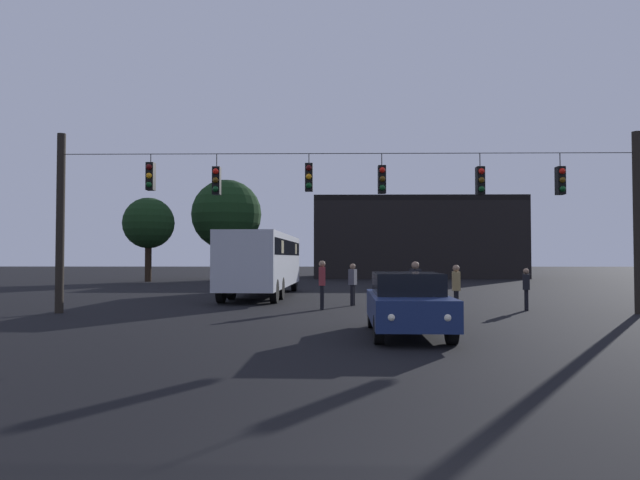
% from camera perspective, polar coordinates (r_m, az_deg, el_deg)
% --- Properties ---
extents(ground_plane, '(168.00, 168.00, 0.00)m').
position_cam_1_polar(ground_plane, '(29.15, 2.11, -5.53)').
color(ground_plane, black).
rests_on(ground_plane, ground).
extents(overhead_signal_span, '(19.90, 0.44, 6.16)m').
position_cam_1_polar(overhead_signal_span, '(18.85, 2.87, 3.60)').
color(overhead_signal_span, black).
rests_on(overhead_signal_span, ground).
extents(city_bus, '(2.94, 11.09, 3.00)m').
position_cam_1_polar(city_bus, '(27.26, -5.83, -1.86)').
color(city_bus, '#B7BCC6').
rests_on(city_bus, ground).
extents(car_near_right, '(1.91, 4.38, 1.52)m').
position_cam_1_polar(car_near_right, '(13.80, 8.97, -6.37)').
color(car_near_right, navy).
rests_on(car_near_right, ground).
extents(car_far_left, '(1.86, 4.36, 1.52)m').
position_cam_1_polar(car_far_left, '(38.06, -4.74, -3.45)').
color(car_far_left, black).
rests_on(car_far_left, ground).
extents(pedestrian_crossing_left, '(0.35, 0.42, 1.51)m').
position_cam_1_polar(pedestrian_crossing_left, '(21.13, 20.47, -4.56)').
color(pedestrian_crossing_left, black).
rests_on(pedestrian_crossing_left, ground).
extents(pedestrian_crossing_center, '(0.28, 0.39, 1.66)m').
position_cam_1_polar(pedestrian_crossing_center, '(18.57, 13.84, -4.72)').
color(pedestrian_crossing_center, black).
rests_on(pedestrian_crossing_center, ground).
extents(pedestrian_crossing_right, '(0.25, 0.36, 1.78)m').
position_cam_1_polar(pedestrian_crossing_right, '(20.10, 0.21, -4.32)').
color(pedestrian_crossing_right, black).
rests_on(pedestrian_crossing_right, ground).
extents(pedestrian_near_bus, '(0.36, 0.42, 1.65)m').
position_cam_1_polar(pedestrian_near_bus, '(21.87, 3.38, -4.33)').
color(pedestrian_near_bus, black).
rests_on(pedestrian_near_bus, ground).
extents(pedestrian_trailing, '(0.35, 0.42, 1.77)m').
position_cam_1_polar(pedestrian_trailing, '(17.62, 9.79, -4.66)').
color(pedestrian_trailing, black).
rests_on(pedestrian_trailing, ground).
extents(corner_building, '(18.86, 9.34, 7.38)m').
position_cam_1_polar(corner_building, '(53.49, 9.64, 0.15)').
color(corner_building, black).
rests_on(corner_building, ground).
extents(tree_left_silhouette, '(5.98, 5.98, 8.57)m').
position_cam_1_polar(tree_left_silhouette, '(48.25, -9.59, 2.60)').
color(tree_left_silhouette, black).
rests_on(tree_left_silhouette, ground).
extents(tree_behind_building, '(3.98, 3.98, 6.58)m').
position_cam_1_polar(tree_behind_building, '(45.35, -17.24, 1.64)').
color(tree_behind_building, black).
rests_on(tree_behind_building, ground).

